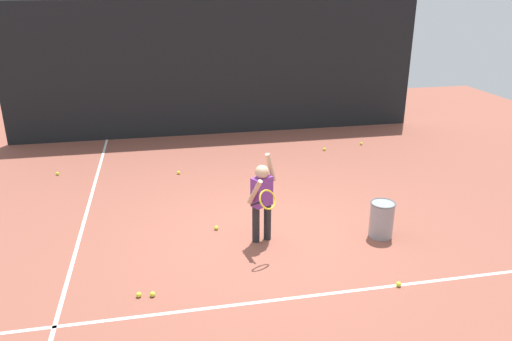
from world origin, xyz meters
name	(u,v)px	position (x,y,z in m)	size (l,w,h in m)	color
ground_plane	(266,231)	(0.00, 0.00, 0.00)	(20.00, 20.00, 0.00)	brown
court_line_baseline	(296,298)	(0.00, -1.77, 0.00)	(9.00, 0.05, 0.00)	white
court_line_sideline	(85,219)	(-2.83, 1.00, 0.00)	(0.05, 9.00, 0.00)	white
back_fence_windscreen	(218,69)	(0.00, 5.53, 1.65)	(10.26, 0.08, 3.29)	black
fence_post_0	(3,72)	(-4.98, 5.59, 1.72)	(0.09, 0.09, 3.44)	slate
fence_post_1	(114,69)	(-2.49, 5.59, 1.72)	(0.09, 0.09, 3.44)	slate
fence_post_2	(218,66)	(0.00, 5.59, 1.72)	(0.09, 0.09, 3.44)	slate
fence_post_3	(314,63)	(2.49, 5.59, 1.72)	(0.09, 0.09, 3.44)	slate
fence_post_4	(403,60)	(4.98, 5.59, 1.72)	(0.09, 0.09, 3.44)	slate
tennis_player	(262,197)	(-0.12, -0.27, 0.73)	(0.50, 0.83, 1.35)	#232326
ball_hopper	(382,219)	(1.70, -0.48, 0.29)	(0.38, 0.38, 0.56)	gray
tennis_ball_0	(139,295)	(-1.91, -1.37, 0.03)	(0.07, 0.07, 0.07)	#CCE033
tennis_ball_1	(361,144)	(3.20, 3.87, 0.03)	(0.07, 0.07, 0.07)	#CCE033
tennis_ball_2	(324,149)	(2.19, 3.63, 0.03)	(0.07, 0.07, 0.07)	#CCE033
tennis_ball_3	(153,294)	(-1.74, -1.40, 0.03)	(0.07, 0.07, 0.07)	#CCE033
tennis_ball_4	(57,174)	(-3.62, 3.19, 0.03)	(0.07, 0.07, 0.07)	#CCE033
tennis_ball_5	(216,228)	(-0.75, 0.21, 0.03)	(0.07, 0.07, 0.07)	#CCE033
tennis_ball_6	(399,284)	(1.35, -1.79, 0.03)	(0.07, 0.07, 0.07)	#CCE033
tennis_ball_7	(179,173)	(-1.21, 2.77, 0.03)	(0.07, 0.07, 0.07)	#CCE033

